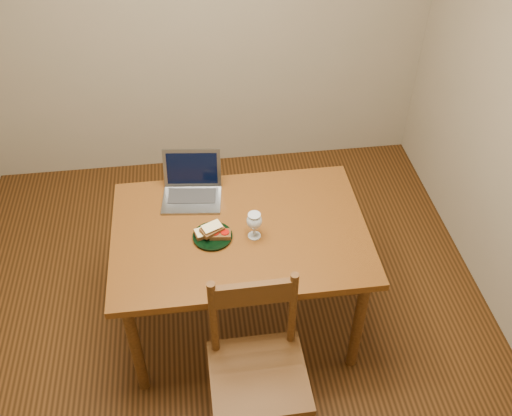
{
  "coord_description": "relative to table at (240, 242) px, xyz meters",
  "views": [
    {
      "loc": [
        -0.08,
        -2.05,
        2.78
      ],
      "look_at": [
        0.2,
        0.11,
        0.8
      ],
      "focal_mm": 40.0,
      "sensor_mm": 36.0,
      "label": 1
    }
  ],
  "objects": [
    {
      "name": "plate",
      "position": [
        -0.14,
        -0.04,
        0.09
      ],
      "size": [
        0.2,
        0.2,
        0.02
      ],
      "primitive_type": "cylinder",
      "color": "black",
      "rests_on": "table"
    },
    {
      "name": "laptop",
      "position": [
        -0.22,
        0.32,
        0.15
      ],
      "size": [
        0.34,
        0.32,
        0.23
      ],
      "rotation": [
        0.0,
        0.0,
        -0.11
      ],
      "color": "slate",
      "rests_on": "table"
    },
    {
      "name": "sandwich_cheese",
      "position": [
        -0.17,
        -0.03,
        0.12
      ],
      "size": [
        0.12,
        0.08,
        0.03
      ],
      "primitive_type": null,
      "rotation": [
        0.0,
        0.0,
        0.23
      ],
      "color": "#381E0C",
      "rests_on": "plate"
    },
    {
      "name": "chair",
      "position": [
        0.01,
        -0.65,
        -0.14
      ],
      "size": [
        0.45,
        0.43,
        0.48
      ],
      "rotation": [
        0.0,
        0.0,
        0.01
      ],
      "color": "#341E0A",
      "rests_on": "floor"
    },
    {
      "name": "sandwich_tomato",
      "position": [
        -0.1,
        -0.05,
        0.12
      ],
      "size": [
        0.11,
        0.07,
        0.03
      ],
      "primitive_type": null,
      "rotation": [
        0.0,
        0.0,
        -0.11
      ],
      "color": "#381E0C",
      "rests_on": "plate"
    },
    {
      "name": "milk_glass",
      "position": [
        0.07,
        -0.05,
        0.16
      ],
      "size": [
        0.08,
        0.08,
        0.15
      ],
      "primitive_type": null,
      "color": "white",
      "rests_on": "table"
    },
    {
      "name": "table",
      "position": [
        0.0,
        0.0,
        0.0
      ],
      "size": [
        1.3,
        0.9,
        0.74
      ],
      "color": "#46250B",
      "rests_on": "floor"
    },
    {
      "name": "sandwich_top",
      "position": [
        -0.14,
        -0.03,
        0.14
      ],
      "size": [
        0.13,
        0.11,
        0.03
      ],
      "primitive_type": null,
      "rotation": [
        0.0,
        0.0,
        0.52
      ],
      "color": "#381E0C",
      "rests_on": "plate"
    },
    {
      "name": "floor",
      "position": [
        -0.1,
        -0.02,
        -0.66
      ],
      "size": [
        3.2,
        3.2,
        0.02
      ],
      "primitive_type": "cube",
      "color": "black",
      "rests_on": "ground"
    }
  ]
}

